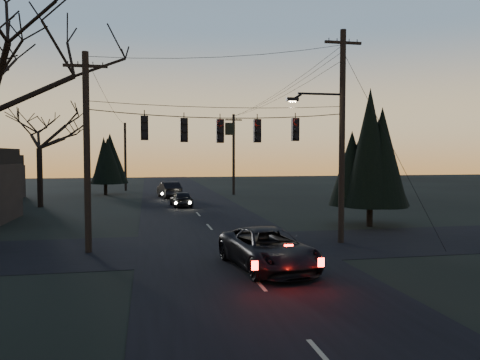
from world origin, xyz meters
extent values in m
plane|color=black|center=(0.00, 0.00, 0.00)|extent=(160.00, 160.00, 0.00)
cube|color=black|center=(0.00, 20.00, 0.01)|extent=(8.00, 120.00, 0.02)
cube|color=black|center=(0.00, 10.00, 0.01)|extent=(60.00, 7.00, 0.02)
cylinder|color=black|center=(-0.25, 10.00, 6.10)|extent=(11.50, 0.04, 0.04)
cylinder|color=black|center=(9.24, 14.50, 0.80)|extent=(0.36, 0.36, 1.60)
cone|color=black|center=(9.24, 14.50, 4.54)|extent=(3.83, 3.83, 6.69)
cylinder|color=black|center=(-11.95, 29.15, 2.36)|extent=(0.44, 0.44, 4.73)
cylinder|color=black|center=(-7.82, 40.35, 0.80)|extent=(0.36, 0.36, 1.60)
cone|color=black|center=(-7.82, 40.35, 3.51)|extent=(3.90, 3.90, 4.62)
imported|color=black|center=(0.80, 5.69, 0.73)|extent=(3.17, 5.55, 1.46)
imported|color=black|center=(-0.81, 27.23, 0.64)|extent=(1.81, 3.86, 1.28)
imported|color=black|center=(-1.41, 35.62, 0.77)|extent=(2.37, 4.87, 1.54)
camera|label=1|loc=(-3.51, -10.67, 4.15)|focal=35.00mm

